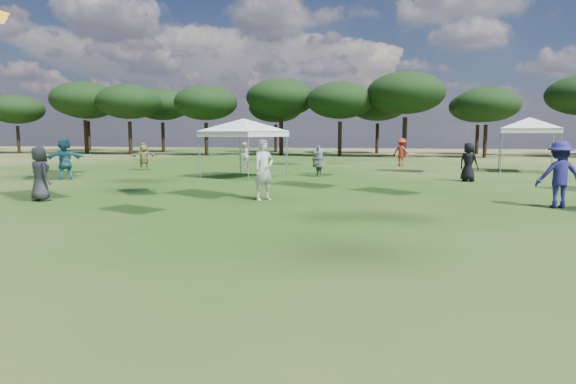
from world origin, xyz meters
The scene contains 4 objects.
tree_line centered at (2.39, 47.41, 5.42)m, with size 108.78×17.63×7.77m.
tent_left centered at (-5.36, 21.74, 2.68)m, with size 5.77×5.77×3.10m.
tent_right centered at (8.99, 27.85, 2.85)m, with size 5.79×5.79×3.28m.
festival_crowd centered at (-1.00, 21.18, 0.88)m, with size 28.82×19.50×1.92m.
Camera 1 is at (0.91, -0.46, 2.09)m, focal length 30.00 mm.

